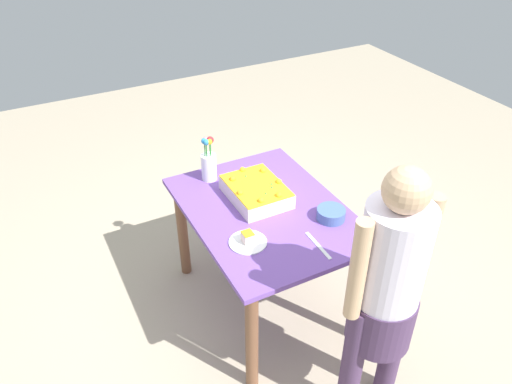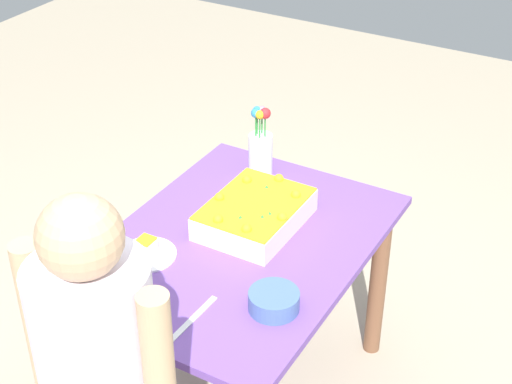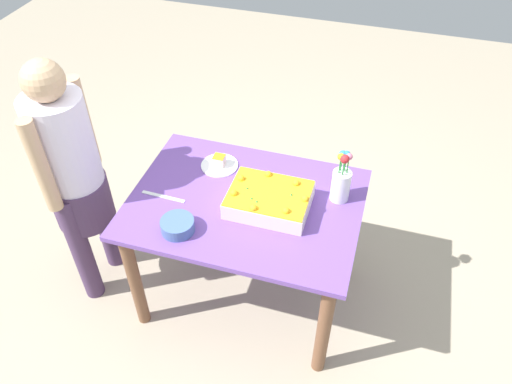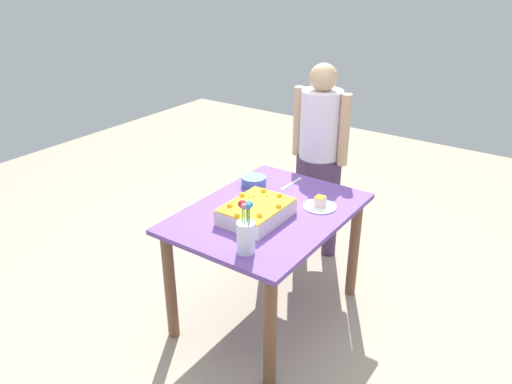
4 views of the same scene
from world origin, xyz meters
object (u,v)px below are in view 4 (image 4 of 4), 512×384
cake_knife (291,184)px  person_standing (319,150)px  sheet_cake (256,211)px  fruit_bowl (254,181)px  flower_vase (246,233)px  serving_plate_with_slice (320,204)px

cake_knife → person_standing: (-0.47, -0.05, 0.09)m
sheet_cake → fruit_bowl: sheet_cake is taller
sheet_cake → flower_vase: flower_vase is taller
serving_plate_with_slice → sheet_cake: bearing=-33.9°
flower_vase → fruit_bowl: (-0.70, -0.45, -0.08)m
sheet_cake → flower_vase: size_ratio=1.37×
flower_vase → person_standing: person_standing is taller
cake_knife → flower_vase: bearing=-162.1°
cake_knife → person_standing: 0.49m
cake_knife → fruit_bowl: fruit_bowl is taller
sheet_cake → fruit_bowl: size_ratio=2.49×
sheet_cake → flower_vase: 0.37m
flower_vase → fruit_bowl: flower_vase is taller
cake_knife → person_standing: person_standing is taller
cake_knife → flower_vase: 0.91m
flower_vase → person_standing: bearing=-167.4°
sheet_cake → cake_knife: (-0.54, -0.09, -0.05)m
fruit_bowl → sheet_cake: bearing=36.8°
fruit_bowl → person_standing: (-0.64, 0.14, 0.06)m
sheet_cake → cake_knife: 0.55m
cake_knife → fruit_bowl: bearing=132.4°
serving_plate_with_slice → flower_vase: 0.69m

